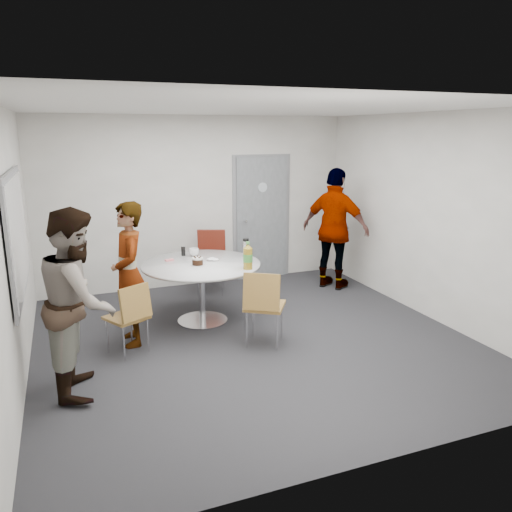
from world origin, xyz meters
name	(u,v)px	position (x,y,z in m)	size (l,w,h in m)	color
floor	(253,340)	(0.00, 0.00, 0.00)	(5.00, 5.00, 0.00)	black
ceiling	(253,108)	(0.00, 0.00, 2.70)	(5.00, 5.00, 0.00)	silver
wall_back	(197,202)	(0.00, 2.50, 1.35)	(5.00, 5.00, 0.00)	#B5B4AC
wall_left	(13,248)	(-2.50, 0.00, 1.35)	(5.00, 5.00, 0.00)	#B5B4AC
wall_right	(429,217)	(2.50, 0.00, 1.35)	(5.00, 5.00, 0.00)	#B5B4AC
wall_front	(382,295)	(0.00, -2.50, 1.35)	(5.00, 5.00, 0.00)	#B5B4AC
door	(261,218)	(1.10, 2.48, 1.03)	(1.02, 0.17, 2.12)	slate
whiteboard	(17,234)	(-2.46, 0.20, 1.45)	(0.04, 1.90, 1.25)	slate
table	(204,271)	(-0.38, 0.79, 0.69)	(1.53, 1.53, 1.14)	silver
chair_near_left	(130,312)	(-1.41, 0.11, 0.50)	(0.54, 0.56, 0.83)	brown
chair_near_right	(263,301)	(0.04, -0.22, 0.56)	(0.62, 0.63, 0.92)	brown
chair_far	(211,254)	(0.08, 2.04, 0.59)	(0.60, 0.62, 0.96)	maroon
person_main	(129,274)	(-1.36, 0.45, 0.84)	(0.62, 0.40, 1.69)	#A5C6EA
person_left	(78,301)	(-1.95, -0.48, 0.89)	(0.87, 0.68, 1.79)	white
person_right	(335,229)	(1.95, 1.49, 0.96)	(1.12, 0.47, 1.91)	black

